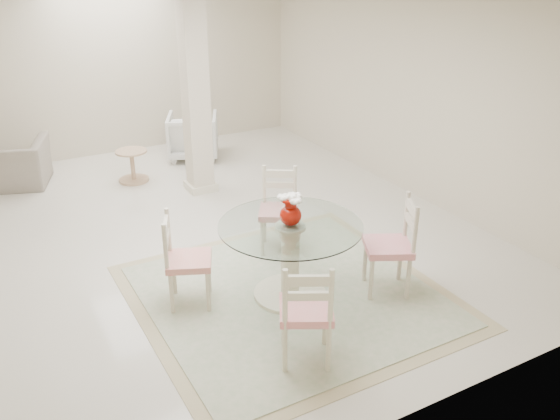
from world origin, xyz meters
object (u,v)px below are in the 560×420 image
column (195,94)px  armchair_white (193,136)px  dining_chair_east (396,239)px  dining_chair_south (307,306)px  side_table (133,167)px  dining_chair_west (181,254)px  red_vase (291,210)px  dining_chair_north (279,204)px  dining_table (290,261)px  recliner_taupe (9,164)px

column → armchair_white: 1.71m
dining_chair_east → dining_chair_south: (-1.33, -0.55, -0.01)m
side_table → dining_chair_south: bearing=-89.3°
column → dining_chair_west: 2.99m
red_vase → dining_chair_north: (0.39, 0.94, -0.38)m
dining_chair_east → dining_chair_west: dining_chair_east is taller
column → red_vase: column is taller
dining_table → column: bearing=84.7°
red_vase → dining_chair_west: (-0.94, 0.39, -0.39)m
dining_table → dining_chair_west: (-0.94, 0.39, 0.14)m
dining_chair_south → dining_chair_west: bearing=-39.4°
red_vase → side_table: bearing=96.9°
dining_chair_south → recliner_taupe: 5.59m
dining_chair_north → dining_chair_west: size_ratio=1.02×
column → dining_table: bearing=-95.3°
red_vase → side_table: 3.85m
dining_chair_north → armchair_white: bearing=116.7°
dining_table → dining_chair_north: 1.03m
dining_chair_west → column: bearing=-1.4°
dining_chair_north → dining_chair_west: dining_chair_north is taller
armchair_white → side_table: (-1.15, -0.56, -0.14)m
red_vase → dining_chair_north: red_vase is taller
side_table → recliner_taupe: bearing=157.3°
dining_table → red_vase: 0.54m
dining_chair_west → dining_chair_south: (0.55, -1.33, 0.02)m
red_vase → column: bearing=84.7°
dining_chair_north → armchair_white: dining_chair_north is taller
dining_chair_south → armchair_white: size_ratio=1.35×
dining_chair_north → armchair_white: 3.40m
dining_chair_west → red_vase: bearing=-88.7°
dining_chair_west → dining_chair_south: bearing=-133.9°
red_vase → dining_chair_north: bearing=67.2°
dining_chair_east → armchair_white: size_ratio=1.39×
column → recliner_taupe: column is taller
dining_chair_north → side_table: dining_chair_north is taller
dining_chair_east → side_table: (-1.39, 4.15, -0.36)m
dining_chair_west → side_table: (0.49, 3.37, -0.32)m
dining_table → armchair_white: (0.70, 4.32, -0.04)m
red_vase → armchair_white: red_vase is taller
recliner_taupe → side_table: recliner_taupe is taller
dining_chair_south → dining_chair_north: bearing=-84.6°
dining_chair_south → recliner_taupe: (-1.62, 5.35, -0.23)m
column → dining_chair_south: bearing=-99.7°
dining_chair_north → dining_chair_west: 1.44m
dining_table → armchair_white: size_ratio=1.72×
dining_table → dining_chair_east: size_ratio=1.24×
side_table → dining_chair_north: bearing=-73.3°
column → dining_chair_south: (-0.67, -3.94, -0.79)m
dining_table → dining_chair_north: (0.39, 0.94, 0.15)m
side_table → dining_table: bearing=-83.1°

